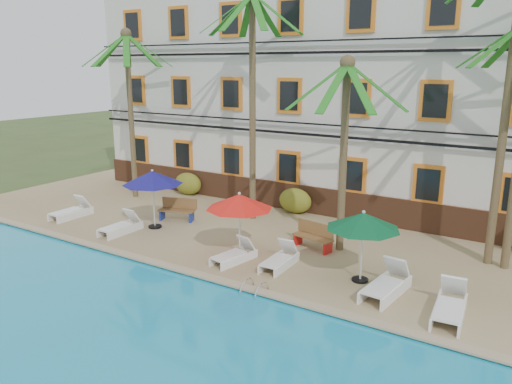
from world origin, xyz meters
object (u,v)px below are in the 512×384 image
Objects in this scene: lounger_f at (450,306)px; bench_left at (177,209)px; umbrella_green at (363,221)px; palm_d at (511,69)px; palm_c at (345,127)px; palm_b at (252,78)px; bench_right at (314,236)px; lounger_c at (235,254)px; lounger_e at (386,284)px; umbrella_red at (239,202)px; lounger_b at (121,226)px; lounger_a at (72,211)px; palm_a at (129,92)px; umbrella_blue at (153,178)px; lounger_d at (280,259)px; pool_ladder at (254,293)px.

lounger_f is 11.65m from bench_left.
palm_d is at bearing 49.87° from umbrella_green.
palm_c is 5.14m from palm_d.
bench_right is at bearing -26.48° from palm_b.
lounger_e is at bearing 3.22° from lounger_c.
lounger_b is at bearing -175.75° from umbrella_red.
lounger_c is (8.64, -0.37, -0.03)m from lounger_a.
umbrella_green reaches higher than lounger_f.
palm_d is at bearing 86.38° from lounger_f.
lounger_c is 1.12× the size of bench_left.
bench_right is (6.26, 0.01, 0.00)m from bench_left.
palm_d is (9.13, -0.04, 0.37)m from palm_b.
lounger_a is at bearing 177.57° from lounger_c.
umbrella_green is 8.91m from bench_left.
lounger_e is 1.34× the size of bench_right.
palm_a reaches higher than umbrella_blue.
palm_d is 17.19m from lounger_a.
lounger_c is 1.53m from lounger_d.
umbrella_red reaches higher than lounger_a.
palm_c is 3.77× the size of lounger_d.
palm_b reaches higher than umbrella_green.
lounger_f is (12.10, -0.18, 0.03)m from lounger_b.
palm_c is at bearing -7.13° from palm_a.
bench_left is (0.10, 1.24, -1.54)m from umbrella_blue.
lounger_b is 6.82m from lounger_d.
umbrella_blue is 1.35× the size of lounger_d.
palm_b is at bearing 0.36° from palm_a.
umbrella_red is 1.43× the size of bench_left.
umbrella_green is (1.57, -2.14, -2.41)m from palm_c.
palm_c reaches higher than bench_right.
palm_c is 3.59m from umbrella_green.
lounger_b reaches higher than lounger_c.
lounger_c is 5.22m from bench_left.
umbrella_green is at bearing 153.61° from lounger_e.
palm_b reaches higher than lounger_c.
palm_c is 4.26m from umbrella_red.
bench_left is (4.30, -1.84, -4.59)m from palm_a.
lounger_d is at bearing -111.91° from palm_c.
palm_d is at bearing 28.37° from umbrella_red.
bench_left is (0.74, 2.40, 0.20)m from lounger_b.
pool_ladder is (7.14, -1.68, -0.27)m from lounger_b.
bench_right is (3.76, -1.87, -5.29)m from palm_b.
palm_c is 4.82m from lounger_d.
umbrella_blue is 2.19m from lounger_b.
umbrella_blue is at bearing 60.91° from lounger_b.
lounger_e is at bearing -46.01° from palm_c.
palm_d is at bearing 48.50° from pool_ladder.
bench_left is at bearing -171.00° from palm_d.
palm_b is 4.36× the size of lounger_e.
lounger_a is 1.06× the size of lounger_d.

